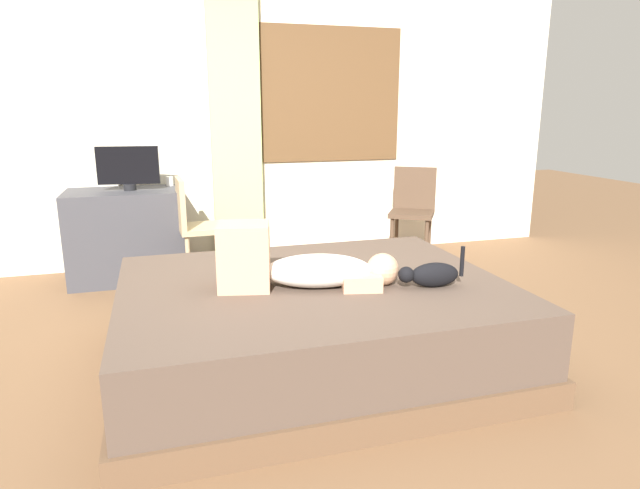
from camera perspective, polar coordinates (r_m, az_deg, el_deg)
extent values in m
plane|color=brown|center=(3.00, -1.36, -13.34)|extent=(16.00, 16.00, 0.00)
cube|color=beige|center=(5.06, -9.01, 14.70)|extent=(6.40, 0.12, 2.90)
cube|color=brown|center=(5.20, 1.26, 15.40)|extent=(1.33, 0.02, 1.20)
cube|color=white|center=(5.19, 1.27, 15.40)|extent=(1.25, 0.02, 1.12)
cube|color=brown|center=(3.09, -0.73, -11.06)|extent=(2.08, 1.66, 0.14)
cube|color=#4C3D33|center=(2.99, -0.75, -6.94)|extent=(2.02, 1.61, 0.34)
ellipsoid|color=silver|center=(2.84, -0.21, -2.75)|extent=(0.60, 0.38, 0.17)
sphere|color=tan|center=(2.88, 6.57, -2.60)|extent=(0.17, 0.17, 0.17)
cube|color=tan|center=(2.82, -7.95, -1.22)|extent=(0.31, 0.29, 0.34)
cube|color=tan|center=(2.87, 4.18, -3.52)|extent=(0.26, 0.32, 0.08)
ellipsoid|color=black|center=(2.90, 11.90, -3.12)|extent=(0.27, 0.14, 0.13)
sphere|color=black|center=(2.84, 9.02, -3.14)|extent=(0.08, 0.08, 0.08)
cylinder|color=black|center=(2.94, 14.67, -1.71)|extent=(0.02, 0.02, 0.16)
cube|color=#38383D|center=(4.73, -19.58, 0.92)|extent=(0.90, 0.56, 0.74)
cylinder|color=black|center=(4.66, -19.30, 5.70)|extent=(0.10, 0.10, 0.05)
cube|color=black|center=(4.64, -19.47, 7.83)|extent=(0.48, 0.08, 0.30)
cylinder|color=white|center=(4.82, -15.47, 6.41)|extent=(0.06, 0.06, 0.08)
cylinder|color=tan|center=(4.63, -10.26, -0.68)|extent=(0.04, 0.04, 0.44)
cylinder|color=tan|center=(4.34, -9.61, -1.65)|extent=(0.04, 0.04, 0.44)
cylinder|color=tan|center=(4.59, -14.00, -0.99)|extent=(0.04, 0.04, 0.44)
cylinder|color=tan|center=(4.30, -13.60, -2.00)|extent=(0.04, 0.04, 0.44)
cube|color=tan|center=(4.40, -12.02, 1.70)|extent=(0.40, 0.40, 0.04)
cube|color=tan|center=(4.35, -14.39, 4.22)|extent=(0.06, 0.38, 0.38)
cylinder|color=#4C3828|center=(4.86, 11.06, 0.00)|extent=(0.04, 0.04, 0.44)
cylinder|color=#4C3828|center=(4.89, 7.51, 0.24)|extent=(0.04, 0.04, 0.44)
cylinder|color=#4C3828|center=(5.16, 11.34, 0.80)|extent=(0.04, 0.04, 0.44)
cylinder|color=#4C3828|center=(5.19, 8.00, 1.01)|extent=(0.04, 0.04, 0.44)
cube|color=#4C3828|center=(4.97, 9.59, 3.21)|extent=(0.52, 0.52, 0.04)
cube|color=#4C3828|center=(5.11, 9.89, 5.87)|extent=(0.34, 0.24, 0.38)
cube|color=#ADCC75|center=(4.94, -8.83, 12.89)|extent=(0.44, 0.06, 2.58)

